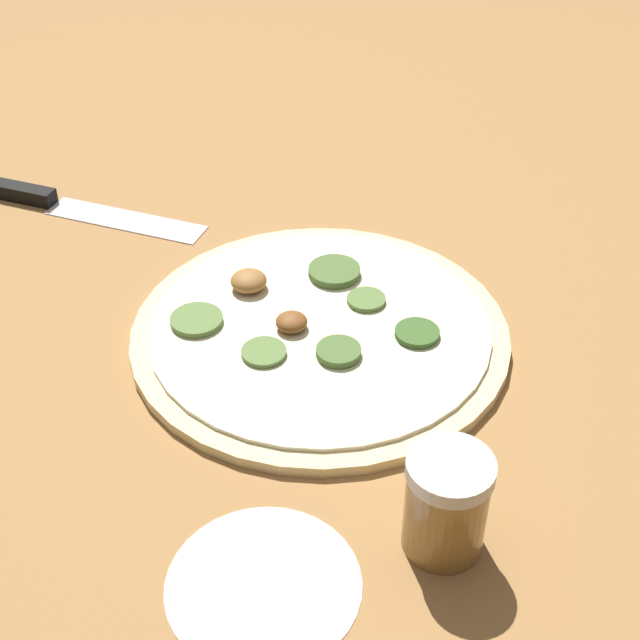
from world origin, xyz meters
TOP-DOWN VIEW (x-y plane):
  - ground_plane at (0.00, 0.00)m, footprint 3.00×3.00m
  - pizza at (0.00, -0.00)m, footprint 0.35×0.35m
  - knife at (0.39, -0.04)m, footprint 0.28×0.09m
  - spice_jar at (-0.20, 0.15)m, footprint 0.06×0.06m
  - flour_patch at (-0.12, 0.25)m, footprint 0.14×0.14m

SIDE VIEW (x-z plane):
  - ground_plane at x=0.00m, z-range 0.00..0.00m
  - flour_patch at x=-0.12m, z-range 0.00..0.00m
  - knife at x=0.39m, z-range 0.00..0.02m
  - pizza at x=0.00m, z-range -0.01..0.02m
  - spice_jar at x=-0.20m, z-range 0.00..0.08m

